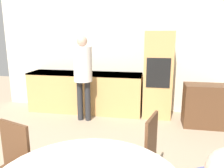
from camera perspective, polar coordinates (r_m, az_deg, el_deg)
The scene contains 7 objects.
wall_back at distance 5.05m, azimuth 3.97°, elevation 7.67°, with size 6.10×0.05×2.60m.
kitchen_counter at distance 5.05m, azimuth -7.04°, elevation -2.01°, with size 2.57×0.60×0.90m.
oven_unit at distance 4.74m, azimuth 11.85°, elevation 2.35°, with size 0.59×0.59×1.82m.
sideboard at distance 4.60m, azimuth 24.15°, elevation -5.25°, with size 0.97×0.45×0.83m.
chair_far_left at distance 2.40m, azimuth -25.34°, elevation -19.13°, with size 0.51×0.51×0.95m.
chair_far_right at distance 2.46m, azimuth 7.90°, elevation -17.20°, with size 0.49×0.49×0.95m.
person_standing at distance 4.40m, azimuth -7.60°, elevation 3.78°, with size 0.37×0.37×1.73m.
Camera 1 is at (0.56, -0.20, 1.76)m, focal length 35.00 mm.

